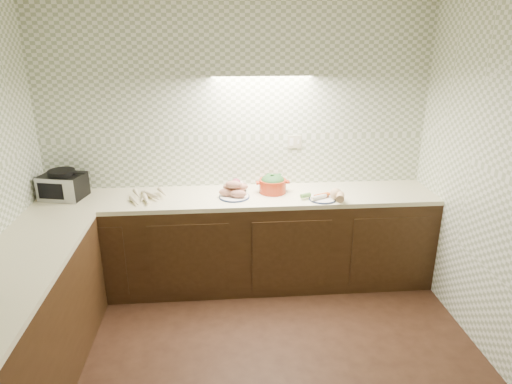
{
  "coord_description": "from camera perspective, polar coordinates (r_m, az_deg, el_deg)",
  "views": [
    {
      "loc": [
        -0.16,
        -2.38,
        2.36
      ],
      "look_at": [
        0.14,
        1.25,
        1.02
      ],
      "focal_mm": 32.0,
      "sensor_mm": 36.0,
      "label": 1
    }
  ],
  "objects": [
    {
      "name": "toaster_oven",
      "position": [
        4.41,
        -22.99,
        0.81
      ],
      "size": [
        0.41,
        0.35,
        0.26
      ],
      "rotation": [
        0.0,
        0.0,
        -0.23
      ],
      "color": "black",
      "rests_on": "counter"
    },
    {
      "name": "dutch_oven",
      "position": [
        4.2,
        2.1,
        1.04
      ],
      "size": [
        0.31,
        0.26,
        0.17
      ],
      "rotation": [
        0.0,
        0.0,
        0.03
      ],
      "color": "#A82C12",
      "rests_on": "counter"
    },
    {
      "name": "sweet_potato_plate",
      "position": [
        4.09,
        -2.73,
        0.1
      ],
      "size": [
        0.28,
        0.28,
        0.16
      ],
      "rotation": [
        0.0,
        0.0,
        -0.41
      ],
      "color": "#162246",
      "rests_on": "counter"
    },
    {
      "name": "veg_plate",
      "position": [
        4.08,
        9.01,
        -0.46
      ],
      "size": [
        0.4,
        0.28,
        0.11
      ],
      "rotation": [
        0.0,
        0.0,
        -0.44
      ],
      "color": "#162246",
      "rests_on": "counter"
    },
    {
      "name": "room",
      "position": [
        2.5,
        -0.82,
        3.16
      ],
      "size": [
        3.6,
        3.6,
        2.6
      ],
      "color": "black",
      "rests_on": "ground"
    },
    {
      "name": "onion_bowl",
      "position": [
        4.25,
        -2.32,
        0.72
      ],
      "size": [
        0.16,
        0.16,
        0.12
      ],
      "color": "black",
      "rests_on": "counter"
    },
    {
      "name": "counter",
      "position": [
        3.65,
        -12.48,
        -11.92
      ],
      "size": [
        3.6,
        3.6,
        0.9
      ],
      "color": "black",
      "rests_on": "ground"
    },
    {
      "name": "parsnip_pile",
      "position": [
        4.17,
        -13.47,
        -0.5
      ],
      "size": [
        0.36,
        0.32,
        0.07
      ],
      "color": "beige",
      "rests_on": "counter"
    }
  ]
}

